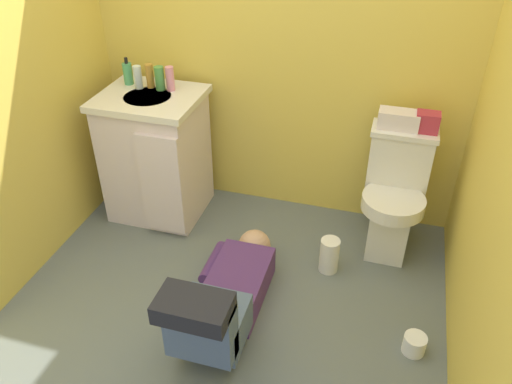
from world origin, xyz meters
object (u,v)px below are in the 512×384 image
Objects in this scene: bottle_clear at (138,77)px; bottle_green at (160,78)px; vanity_cabinet at (156,155)px; person_plumber at (224,297)px; faucet at (158,78)px; bottle_pink at (170,79)px; tissue_box at (399,119)px; soap_dispenser at (128,73)px; bottle_amber at (150,76)px; toiletry_bag at (427,122)px; toilet_paper_roll at (414,344)px; paper_towel_roll at (329,255)px; toilet at (394,195)px.

bottle_clear is 0.97× the size of bottle_green.
vanity_cabinet is 1.12m from person_plumber.
faucet is 0.11m from bottle_pink.
tissue_box reaches higher than vanity_cabinet.
faucet is (-0.00, 0.15, 0.45)m from vanity_cabinet.
bottle_green reaches higher than tissue_box.
person_plumber is 1.36m from bottle_green.
bottle_amber is (0.15, -0.01, 0.00)m from soap_dispenser.
bottle_amber is 0.99× the size of bottle_pink.
toiletry_bag is 0.88× the size of bottle_green.
soap_dispenser is at bearing -179.91° from toiletry_bag.
vanity_cabinet is 5.68× the size of bottle_amber.
bottle_pink is at bearing -3.64° from soap_dispenser.
toilet_paper_roll is (0.93, 0.08, -0.13)m from person_plumber.
toilet_paper_roll is at bearing -27.95° from faucet.
bottle_green is 0.66× the size of paper_towel_roll.
toilet is 4.52× the size of soap_dispenser.
person_plumber is (0.73, -0.96, -0.69)m from faucet.
toilet is at bearing -2.89° from bottle_pink.
soap_dispenser is (-1.77, -0.00, 0.08)m from toiletry_bag.
tissue_box is at bearing 0.91° from bottle_pink.
bottle_green is (-1.55, -0.03, 0.09)m from toiletry_bag.
bottle_pink is (0.29, -0.02, 0.00)m from soap_dispenser.
bottle_clear is 1.54m from paper_towel_roll.
tissue_box reaches higher than toilet_paper_roll.
vanity_cabinet is 4.94× the size of soap_dispenser.
soap_dispenser reaches higher than tissue_box.
soap_dispenser is 1.51× the size of toilet_paper_roll.
bottle_green reaches higher than vanity_cabinet.
paper_towel_roll is 1.94× the size of toilet_paper_roll.
bottle_pink is 0.68× the size of paper_towel_roll.
vanity_cabinet is at bearing -131.12° from bottle_pink.
faucet reaches higher than toilet_paper_roll.
bottle_pink is at bearing -179.09° from tissue_box.
toilet reaches higher than paper_towel_roll.
soap_dispenser reaches higher than bottle_green.
vanity_cabinet is at bearing -88.69° from faucet.
toiletry_bag reaches higher than toilet_paper_roll.
bottle_amber is at bearing 153.39° from toilet_paper_roll.
toilet_paper_roll is (1.86, -0.87, -0.84)m from soap_dispenser.
bottle_clear is at bearing -173.18° from bottle_pink.
paper_towel_roll is at bearing 50.61° from person_plumber.
bottle_pink reaches higher than bottle_green.
person_plumber is (0.73, -0.82, -0.24)m from vanity_cabinet.
bottle_green is at bearing 177.53° from toilet.
toilet is at bearing -3.02° from soap_dispenser.
faucet is 0.47× the size of paper_towel_roll.
tissue_box is 1.77× the size of toiletry_bag.
toilet_paper_roll is at bearing -27.19° from bottle_green.
vanity_cabinet is 0.49m from bottle_amber.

